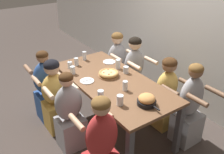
{
  "coord_description": "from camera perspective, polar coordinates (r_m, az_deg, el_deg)",
  "views": [
    {
      "loc": [
        2.46,
        -1.69,
        2.44
      ],
      "look_at": [
        0.0,
        0.0,
        0.84
      ],
      "focal_mm": 40.0,
      "sensor_mm": 36.0,
      "label": 1
    }
  ],
  "objects": [
    {
      "name": "empty_plate_a",
      "position": [
        3.4,
        -5.74,
        -0.89
      ],
      "size": [
        0.19,
        0.19,
        0.02
      ],
      "color": "white",
      "rests_on": "dining_table"
    },
    {
      "name": "dining_table",
      "position": [
        3.45,
        0.0,
        -2.04
      ],
      "size": [
        1.94,
        0.9,
        0.79
      ],
      "color": "brown",
      "rests_on": "ground"
    },
    {
      "name": "drinking_glass_a",
      "position": [
        4.02,
        -6.32,
        4.73
      ],
      "size": [
        0.06,
        0.06,
        0.14
      ],
      "color": "silver",
      "rests_on": "dining_table"
    },
    {
      "name": "diner_far_left",
      "position": [
        4.47,
        1.18,
        2.7
      ],
      "size": [
        0.51,
        0.4,
        1.13
      ],
      "rotation": [
        0.0,
        0.0,
        -1.57
      ],
      "color": "#99999E",
      "rests_on": "ground"
    },
    {
      "name": "diner_far_right",
      "position": [
        3.45,
        17.3,
        -6.87
      ],
      "size": [
        0.51,
        0.4,
        1.18
      ],
      "rotation": [
        0.0,
        0.0,
        -1.57
      ],
      "color": "#99999E",
      "rests_on": "ground"
    },
    {
      "name": "diner_near_midleft",
      "position": [
        3.62,
        -12.81,
        -4.7
      ],
      "size": [
        0.51,
        0.4,
        1.11
      ],
      "rotation": [
        0.0,
        0.0,
        1.57
      ],
      "color": "gold",
      "rests_on": "ground"
    },
    {
      "name": "diner_far_midright",
      "position": [
        3.68,
        12.26,
        -4.2
      ],
      "size": [
        0.51,
        0.4,
        1.1
      ],
      "rotation": [
        0.0,
        0.0,
        -1.57
      ],
      "color": "gold",
      "rests_on": "ground"
    },
    {
      "name": "ground_plane",
      "position": [
        3.86,
        0.0,
        -11.14
      ],
      "size": [
        18.0,
        18.0,
        0.0
      ],
      "primitive_type": "plane",
      "color": "#423833",
      "rests_on": "ground"
    },
    {
      "name": "pizza_board_main",
      "position": [
        3.5,
        -0.78,
        0.75
      ],
      "size": [
        0.29,
        0.29,
        0.07
      ],
      "color": "#996B42",
      "rests_on": "dining_table"
    },
    {
      "name": "empty_plate_b",
      "position": [
        3.94,
        -0.66,
        3.48
      ],
      "size": [
        0.19,
        0.19,
        0.02
      ],
      "color": "white",
      "rests_on": "dining_table"
    },
    {
      "name": "drinking_glass_h",
      "position": [
        3.59,
        3.21,
        1.59
      ],
      "size": [
        0.08,
        0.08,
        0.1
      ],
      "color": "silver",
      "rests_on": "dining_table"
    },
    {
      "name": "diner_near_left",
      "position": [
        3.9,
        -14.67,
        -2.67
      ],
      "size": [
        0.51,
        0.4,
        1.12
      ],
      "rotation": [
        0.0,
        0.0,
        1.57
      ],
      "color": "#2D5193",
      "rests_on": "ground"
    },
    {
      "name": "diner_far_midleft",
      "position": [
        4.13,
        5.0,
        0.69
      ],
      "size": [
        0.51,
        0.4,
        1.18
      ],
      "rotation": [
        0.0,
        0.0,
        -1.57
      ],
      "color": "#99999E",
      "rests_on": "ground"
    },
    {
      "name": "restaurant_back_panel",
      "position": [
        4.03,
        17.1,
        14.9
      ],
      "size": [
        10.0,
        0.06,
        3.2
      ],
      "primitive_type": "cube",
      "color": "silver",
      "rests_on": "ground"
    },
    {
      "name": "diner_near_center",
      "position": [
        3.29,
        -9.67,
        -8.53
      ],
      "size": [
        0.51,
        0.4,
        1.11
      ],
      "rotation": [
        0.0,
        0.0,
        1.57
      ],
      "color": "#99999E",
      "rests_on": "ground"
    },
    {
      "name": "drinking_glass_c",
      "position": [
        2.99,
        -2.59,
        -4.16
      ],
      "size": [
        0.08,
        0.08,
        0.11
      ],
      "color": "silver",
      "rests_on": "dining_table"
    },
    {
      "name": "drinking_glass_f",
      "position": [
        3.15,
        3.02,
        -2.11
      ],
      "size": [
        0.07,
        0.07,
        0.13
      ],
      "color": "silver",
      "rests_on": "dining_table"
    },
    {
      "name": "skillet_bowl",
      "position": [
        2.91,
        7.99,
        -5.26
      ],
      "size": [
        0.32,
        0.22,
        0.13
      ],
      "color": "black",
      "rests_on": "dining_table"
    },
    {
      "name": "drinking_glass_b",
      "position": [
        2.87,
        1.85,
        -5.32
      ],
      "size": [
        0.08,
        0.08,
        0.13
      ],
      "color": "silver",
      "rests_on": "dining_table"
    },
    {
      "name": "drinking_glass_d",
      "position": [
        3.6,
        -8.95,
        1.45
      ],
      "size": [
        0.07,
        0.07,
        0.12
      ],
      "color": "silver",
      "rests_on": "dining_table"
    },
    {
      "name": "drinking_glass_g",
      "position": [
        3.71,
        1.37,
        2.97
      ],
      "size": [
        0.07,
        0.07,
        0.14
      ],
      "color": "silver",
      "rests_on": "dining_table"
    },
    {
      "name": "drinking_glass_e",
      "position": [
        3.86,
        -8.14,
        3.4
      ],
      "size": [
        0.06,
        0.06,
        0.12
      ],
      "color": "silver",
      "rests_on": "dining_table"
    },
    {
      "name": "diner_near_right",
      "position": [
        2.73,
        -2.32,
        -16.04
      ],
      "size": [
        0.51,
        0.4,
        1.18
      ],
      "rotation": [
        0.0,
        0.0,
        1.57
      ],
      "color": "#B22D2D",
      "rests_on": "ground"
    },
    {
      "name": "cocktail_glass_blue",
      "position": [
        3.77,
        -9.59,
        2.61
      ],
      "size": [
        0.07,
        0.07,
        0.13
      ],
      "color": "silver",
      "rests_on": "dining_table"
    }
  ]
}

